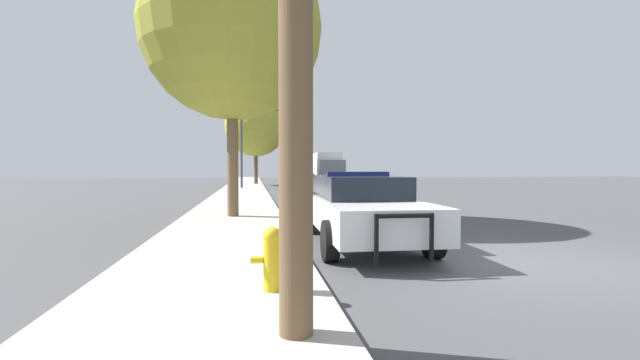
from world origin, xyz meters
TOP-DOWN VIEW (x-y plane):
  - ground_plane at (0.00, 0.00)m, footprint 110.00×110.00m
  - sidewalk_left at (-5.10, 0.00)m, footprint 3.00×110.00m
  - police_car at (-2.27, 2.19)m, footprint 2.14×5.40m
  - fire_hydrant at (-4.28, -1.46)m, footprint 0.52×0.23m
  - traffic_light at (-4.02, 24.03)m, footprint 3.32×0.35m
  - car_background_distant at (0.65, 41.09)m, footprint 2.25×4.52m
  - box_truck at (2.49, 32.79)m, footprint 2.72×6.78m
  - tree_sidewalk_near at (-5.09, 6.50)m, footprint 5.36×5.36m
  - tree_sidewalk_far at (-4.18, 31.40)m, footprint 5.40×5.40m

SIDE VIEW (x-z plane):
  - ground_plane at x=0.00m, z-range 0.00..0.00m
  - sidewalk_left at x=-5.10m, z-range 0.00..0.13m
  - fire_hydrant at x=-4.28m, z-range 0.15..0.92m
  - car_background_distant at x=0.65m, z-range 0.05..1.36m
  - police_car at x=-2.27m, z-range 0.02..1.52m
  - box_truck at x=2.49m, z-range 0.13..3.04m
  - traffic_light at x=-4.02m, z-range 1.24..6.90m
  - tree_sidewalk_far at x=-4.18m, z-range 1.31..9.10m
  - tree_sidewalk_near at x=-5.09m, z-range 1.56..9.81m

